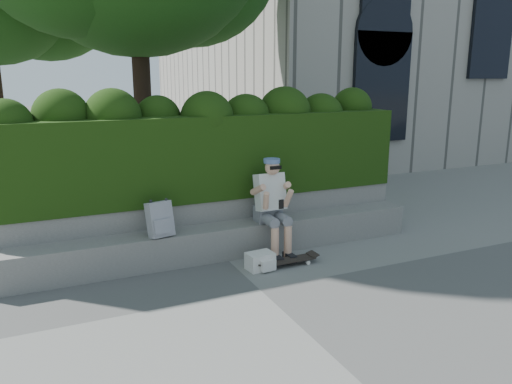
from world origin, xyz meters
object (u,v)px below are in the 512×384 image
skateboard (286,261)px  backpack_ground (260,261)px  person (272,203)px  backpack_plaid (160,219)px

skateboard → backpack_ground: bearing=173.2°
person → backpack_plaid: (-1.58, 0.08, -0.07)m
skateboard → backpack_ground: size_ratio=2.35×
skateboard → backpack_plaid: 1.77m
backpack_plaid → backpack_ground: (1.18, -0.56, -0.57)m
backpack_ground → skateboard: bearing=-11.9°
skateboard → backpack_ground: backpack_ground is taller
person → skateboard: bearing=-93.2°
person → backpack_ground: bearing=-130.0°
skateboard → person: bearing=86.4°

